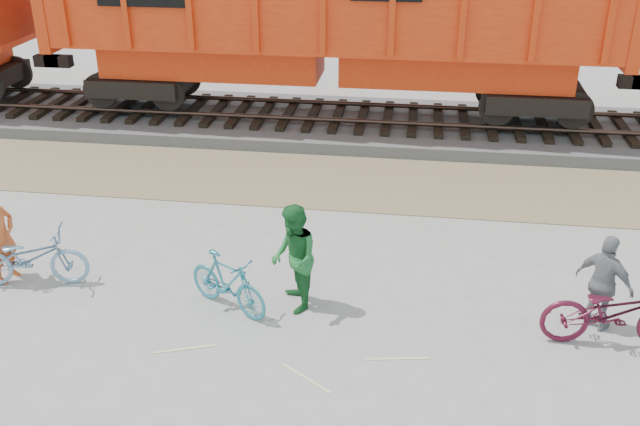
% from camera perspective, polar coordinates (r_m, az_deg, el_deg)
% --- Properties ---
extents(ground, '(120.00, 120.00, 0.00)m').
position_cam_1_polar(ground, '(10.88, -4.32, -8.75)').
color(ground, '#9E9E99').
rests_on(ground, ground).
extents(gravel_strip, '(120.00, 3.00, 0.02)m').
position_cam_1_polar(gravel_strip, '(15.64, -0.12, 2.64)').
color(gravel_strip, '#94825C').
rests_on(gravel_strip, ground).
extents(ballast_bed, '(120.00, 4.00, 0.30)m').
position_cam_1_polar(ballast_bed, '(18.83, 1.41, 7.18)').
color(ballast_bed, slate).
rests_on(ballast_bed, ground).
extents(track, '(120.00, 2.60, 0.24)m').
position_cam_1_polar(track, '(18.73, 1.42, 8.12)').
color(track, black).
rests_on(track, ballast_bed).
extents(hopper_car_center, '(14.00, 3.13, 4.65)m').
position_cam_1_polar(hopper_car_center, '(18.15, 0.93, 15.79)').
color(hopper_car_center, black).
rests_on(hopper_car_center, track).
extents(bicycle_blue, '(1.96, 1.02, 0.98)m').
position_cam_1_polar(bicycle_blue, '(12.47, -22.20, -3.33)').
color(bicycle_blue, '#729CBC').
rests_on(bicycle_blue, ground).
extents(bicycle_teal, '(1.57, 1.16, 0.93)m').
position_cam_1_polar(bicycle_teal, '(11.01, -7.41, -5.55)').
color(bicycle_teal, teal).
rests_on(bicycle_teal, ground).
extents(bicycle_maroon, '(2.08, 0.83, 1.07)m').
position_cam_1_polar(bicycle_maroon, '(10.95, 22.52, -7.31)').
color(bicycle_maroon, '#4E1124').
rests_on(bicycle_maroon, ground).
extents(person_solo, '(0.49, 0.64, 1.58)m').
position_cam_1_polar(person_solo, '(12.66, -24.17, -1.73)').
color(person_solo, '#CB5728').
rests_on(person_solo, ground).
extents(person_man, '(0.89, 1.00, 1.71)m').
position_cam_1_polar(person_man, '(10.78, -2.10, -3.67)').
color(person_man, '#1D652C').
rests_on(person_man, ground).
extents(person_woman, '(0.91, 0.85, 1.51)m').
position_cam_1_polar(person_woman, '(11.14, 21.77, -5.25)').
color(person_woman, slate).
rests_on(person_woman, ground).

